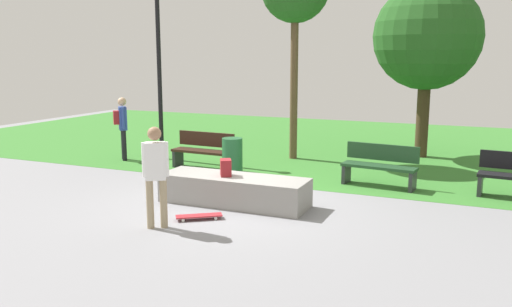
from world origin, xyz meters
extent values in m
plane|color=gray|center=(0.00, 0.00, 0.00)|extent=(28.00, 28.00, 0.00)
cube|color=#387A2D|center=(0.00, 7.79, 0.00)|extent=(26.60, 12.42, 0.01)
cube|color=gray|center=(-0.09, -0.06, 0.28)|extent=(2.87, 0.89, 0.55)
cube|color=maroon|center=(-0.24, -0.09, 0.71)|extent=(0.31, 0.34, 0.32)
cylinder|color=tan|center=(-0.54, -1.78, 0.41)|extent=(0.12, 0.12, 0.82)
cylinder|color=tan|center=(-0.73, -1.90, 0.41)|extent=(0.12, 0.12, 0.82)
cube|color=white|center=(-0.64, -1.84, 1.13)|extent=(0.38, 0.34, 0.62)
cylinder|color=white|center=(-0.49, -1.75, 1.15)|extent=(0.09, 0.09, 0.57)
cylinder|color=white|center=(-0.78, -1.93, 1.15)|extent=(0.09, 0.09, 0.57)
sphere|color=#9E7556|center=(-0.64, -1.84, 1.58)|extent=(0.22, 0.22, 0.22)
cube|color=#A5262D|center=(-0.22, -1.18, 0.07)|extent=(0.77, 0.62, 0.02)
cylinder|color=silver|center=(-0.41, -1.40, 0.03)|extent=(0.06, 0.06, 0.06)
cylinder|color=silver|center=(-0.50, -1.27, 0.03)|extent=(0.06, 0.06, 0.06)
cylinder|color=silver|center=(0.05, -1.08, 0.03)|extent=(0.06, 0.06, 0.06)
cylinder|color=silver|center=(-0.04, -0.95, 0.03)|extent=(0.06, 0.06, 0.06)
cube|color=#1E4223|center=(2.20, 2.42, 0.45)|extent=(1.64, 0.63, 0.06)
cube|color=#1E4223|center=(2.23, 2.63, 0.73)|extent=(1.60, 0.26, 0.36)
cube|color=#2D2D33|center=(2.93, 2.33, 0.23)|extent=(0.13, 0.40, 0.45)
cube|color=#2D2D33|center=(1.47, 2.51, 0.23)|extent=(0.13, 0.40, 0.45)
cube|color=#2D2D33|center=(4.24, 2.53, 0.23)|extent=(0.11, 0.40, 0.45)
cube|color=#331E14|center=(-2.22, 2.53, 0.45)|extent=(1.62, 0.52, 0.06)
cube|color=#331E14|center=(-2.21, 2.75, 0.73)|extent=(1.60, 0.14, 0.36)
cube|color=#2D2D33|center=(-1.49, 2.49, 0.23)|extent=(0.10, 0.40, 0.45)
cube|color=#2D2D33|center=(-2.96, 2.57, 0.23)|extent=(0.10, 0.40, 0.45)
cylinder|color=brown|center=(-0.58, 4.77, 2.01)|extent=(0.21, 0.21, 4.03)
cylinder|color=#42301E|center=(2.65, 6.44, 1.23)|extent=(0.35, 0.35, 2.46)
sphere|color=#23561E|center=(2.65, 6.44, 3.34)|extent=(2.92, 2.92, 2.92)
cylinder|color=black|center=(-3.92, 3.29, 2.23)|extent=(0.12, 0.12, 4.47)
cylinder|color=#1E592D|center=(-1.07, 1.91, 0.47)|extent=(0.47, 0.47, 0.94)
cylinder|color=black|center=(-4.82, 2.78, 0.42)|extent=(0.12, 0.12, 0.83)
cylinder|color=black|center=(-4.68, 2.62, 0.42)|extent=(0.12, 0.12, 0.83)
cube|color=#2D4799|center=(-4.75, 2.70, 1.15)|extent=(0.36, 0.37, 0.63)
cylinder|color=#2D4799|center=(-4.87, 2.83, 1.17)|extent=(0.09, 0.09, 0.58)
cylinder|color=#2D4799|center=(-4.64, 2.58, 1.17)|extent=(0.09, 0.09, 0.58)
sphere|color=tan|center=(-4.75, 2.70, 1.60)|extent=(0.23, 0.23, 0.23)
cube|color=maroon|center=(-4.87, 2.59, 1.18)|extent=(0.29, 0.30, 0.36)
camera|label=1|loc=(4.16, -8.83, 2.79)|focal=36.83mm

